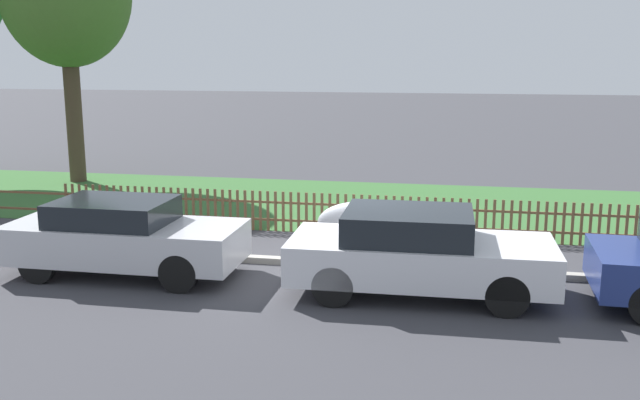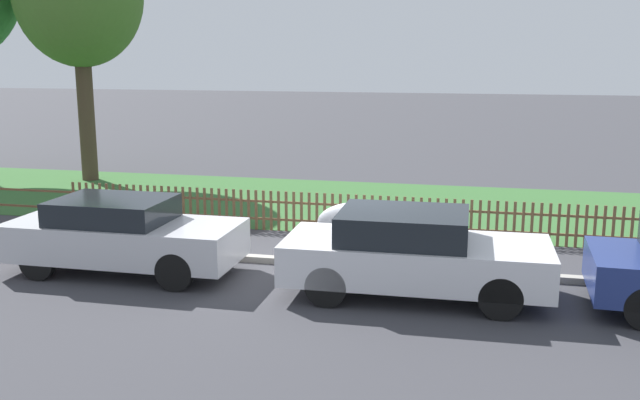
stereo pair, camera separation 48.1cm
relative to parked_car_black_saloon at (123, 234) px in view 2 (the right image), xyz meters
name	(u,v)px [view 2 (the right image)]	position (x,y,z in m)	size (l,w,h in m)	color
ground_plane	(337,269)	(3.73, 1.06, -0.71)	(120.00, 120.00, 0.00)	#38383D
kerb_stone	(338,264)	(3.73, 1.16, -0.65)	(40.92, 0.20, 0.12)	#9E998E
grass_strip	(381,205)	(3.73, 6.82, -0.71)	(40.92, 6.46, 0.01)	#33602D
park_fence	(360,215)	(3.73, 3.61, -0.26)	(40.92, 0.05, 0.91)	brown
parked_car_black_saloon	(123,234)	(0.00, 0.00, 0.00)	(4.19, 1.70, 1.36)	#BCBCC1
parked_car_navy_estate	(413,253)	(5.24, -0.10, 0.02)	(4.32, 1.88, 1.41)	silver
covered_motorcycle	(365,225)	(4.11, 1.86, -0.04)	(1.94, 0.70, 1.12)	black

